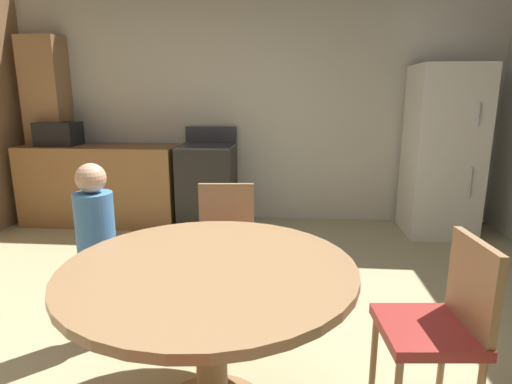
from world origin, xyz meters
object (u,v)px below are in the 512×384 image
oven_range (208,185)px  person_child (97,249)px  microwave (59,134)px  chair_north (226,240)px  dining_table (210,298)px  refrigerator (442,152)px  chair_east (443,320)px

oven_range → person_child: oven_range is taller
microwave → chair_north: microwave is taller
dining_table → person_child: (-0.78, 0.58, -0.03)m
refrigerator → microwave: 4.21m
dining_table → person_child: size_ratio=1.15×
chair_north → person_child: 0.82m
chair_east → person_child: size_ratio=0.80×
refrigerator → chair_east: bearing=-107.9°
chair_east → chair_north: same height
microwave → dining_table: (2.30, -2.90, -0.42)m
person_child → dining_table: bearing=-0.0°
microwave → dining_table: 3.73m
refrigerator → chair_east: 2.93m
refrigerator → person_child: refrigerator is taller
chair_north → oven_range: bearing=-170.2°
oven_range → person_child: bearing=-94.6°
refrigerator → dining_table: 3.44m
oven_range → microwave: bearing=-179.9°
oven_range → chair_north: (0.51, -1.89, 0.03)m
person_child → chair_north: bearing=68.6°
dining_table → person_child: 0.98m
oven_range → refrigerator: refrigerator is taller
oven_range → dining_table: 2.97m
refrigerator → chair_east: size_ratio=2.02×
microwave → person_child: bearing=-56.9°
chair_north → person_child: (-0.69, -0.43, 0.08)m
refrigerator → dining_table: refrigerator is taller
oven_range → microwave: microwave is taller
person_child → chair_east: bearing=21.3°
refrigerator → chair_north: (-2.00, -1.84, -0.38)m
chair_north → person_child: person_child is taller
refrigerator → dining_table: (-1.91, -2.85, -0.27)m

